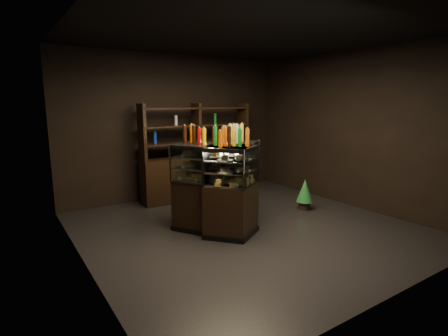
{
  "coord_description": "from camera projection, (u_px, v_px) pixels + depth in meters",
  "views": [
    {
      "loc": [
        -3.31,
        -4.33,
        2.03
      ],
      "look_at": [
        -0.45,
        -0.01,
        1.04
      ],
      "focal_mm": 28.0,
      "sensor_mm": 36.0,
      "label": 1
    }
  ],
  "objects": [
    {
      "name": "ground",
      "position": [
        246.0,
        228.0,
        5.72
      ],
      "size": [
        5.0,
        5.0,
        0.0
      ],
      "primitive_type": "plane",
      "color": "black",
      "rests_on": "ground"
    },
    {
      "name": "room_shell",
      "position": [
        248.0,
        108.0,
        5.36
      ],
      "size": [
        5.02,
        5.02,
        3.01
      ],
      "color": "black",
      "rests_on": "ground"
    },
    {
      "name": "display_case",
      "position": [
        224.0,
        201.0,
        5.58
      ],
      "size": [
        1.6,
        1.42,
        1.39
      ],
      "rotation": [
        0.0,
        0.0,
        -0.16
      ],
      "color": "black",
      "rests_on": "ground"
    },
    {
      "name": "food_display",
      "position": [
        224.0,
        168.0,
        5.47
      ],
      "size": [
        1.19,
        1.1,
        0.43
      ],
      "color": "#DDA94F",
      "rests_on": "display_case"
    },
    {
      "name": "bottles_top",
      "position": [
        224.0,
        135.0,
        5.38
      ],
      "size": [
        1.02,
        0.96,
        0.3
      ],
      "color": "black",
      "rests_on": "display_case"
    },
    {
      "name": "potted_conifer",
      "position": [
        305.0,
        190.0,
        6.62
      ],
      "size": [
        0.31,
        0.31,
        0.67
      ],
      "rotation": [
        0.0,
        0.0,
        -0.07
      ],
      "color": "black",
      "rests_on": "ground"
    },
    {
      "name": "back_shelving",
      "position": [
        197.0,
        170.0,
        7.41
      ],
      "size": [
        2.4,
        0.51,
        2.0
      ],
      "rotation": [
        0.0,
        0.0,
        -0.04
      ],
      "color": "black",
      "rests_on": "ground"
    }
  ]
}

